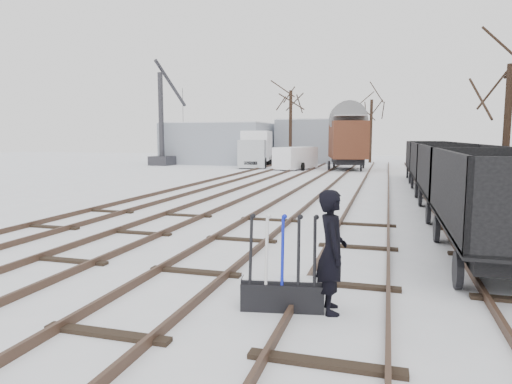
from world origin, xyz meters
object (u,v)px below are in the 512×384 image
at_px(ground_frame, 283,291).
at_px(lorry, 256,148).
at_px(worker, 332,252).
at_px(freight_wagon_a, 502,222).
at_px(box_van_wagon, 348,139).
at_px(crane, 163,138).
at_px(panel_van, 296,158).

bearing_deg(ground_frame, lorry, 97.17).
height_order(worker, lorry, lorry).
height_order(freight_wagon_a, box_van_wagon, box_van_wagon).
bearing_deg(worker, crane, 17.10).
bearing_deg(ground_frame, box_van_wagon, 83.43).
relative_size(ground_frame, worker, 0.78).
relative_size(ground_frame, freight_wagon_a, 0.25).
bearing_deg(box_van_wagon, panel_van, -174.31).
height_order(box_van_wagon, panel_van, box_van_wagon).
bearing_deg(ground_frame, crane, 110.69).
bearing_deg(worker, lorry, 3.76).
bearing_deg(box_van_wagon, crane, 165.69).
height_order(ground_frame, freight_wagon_a, freight_wagon_a).
height_order(ground_frame, worker, worker).
xyz_separation_m(ground_frame, freight_wagon_a, (3.90, 3.73, 0.64)).
relative_size(box_van_wagon, crane, 0.63).
height_order(box_van_wagon, lorry, box_van_wagon).
distance_m(ground_frame, crane, 37.86).
height_order(ground_frame, panel_van, panel_van).
relative_size(freight_wagon_a, box_van_wagon, 0.96).
distance_m(ground_frame, freight_wagon_a, 5.43).
bearing_deg(worker, box_van_wagon, -9.84).
bearing_deg(box_van_wagon, freight_wagon_a, -89.59).
relative_size(freight_wagon_a, lorry, 0.81).
xyz_separation_m(ground_frame, box_van_wagon, (-1.71, 31.59, 2.25)).
relative_size(ground_frame, panel_van, 0.33).
height_order(box_van_wagon, crane, crane).
bearing_deg(freight_wagon_a, panel_van, 110.02).
bearing_deg(lorry, ground_frame, -81.87).
distance_m(freight_wagon_a, lorry, 32.37).
relative_size(ground_frame, crane, 0.15).
xyz_separation_m(ground_frame, lorry, (-9.98, 32.96, 1.38)).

